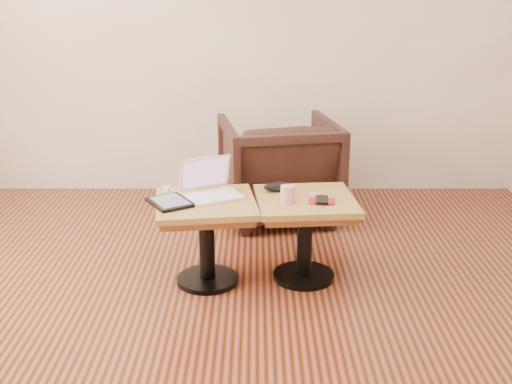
{
  "coord_description": "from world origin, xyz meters",
  "views": [
    {
      "loc": [
        0.19,
        -2.75,
        1.65
      ],
      "look_at": [
        0.19,
        0.55,
        0.54
      ],
      "focal_mm": 45.0,
      "sensor_mm": 36.0,
      "label": 1
    }
  ],
  "objects_px": {
    "armchair": "(279,169)",
    "side_table_left": "(206,221)",
    "laptop": "(211,189)",
    "striped_cup": "(287,194)",
    "side_table_right": "(305,218)"
  },
  "relations": [
    {
      "from": "side_table_left",
      "to": "laptop",
      "type": "height_order",
      "value": "laptop"
    },
    {
      "from": "striped_cup",
      "to": "laptop",
      "type": "bearing_deg",
      "value": 164.93
    },
    {
      "from": "laptop",
      "to": "armchair",
      "type": "distance_m",
      "value": 1.07
    },
    {
      "from": "side_table_right",
      "to": "laptop",
      "type": "distance_m",
      "value": 0.55
    },
    {
      "from": "armchair",
      "to": "side_table_left",
      "type": "bearing_deg",
      "value": 56.87
    },
    {
      "from": "side_table_left",
      "to": "side_table_right",
      "type": "xyz_separation_m",
      "value": [
        0.55,
        0.05,
        0.0
      ]
    },
    {
      "from": "striped_cup",
      "to": "side_table_right",
      "type": "bearing_deg",
      "value": 37.88
    },
    {
      "from": "side_table_left",
      "to": "armchair",
      "type": "relative_size",
      "value": 0.76
    },
    {
      "from": "laptop",
      "to": "striped_cup",
      "type": "bearing_deg",
      "value": -41.57
    },
    {
      "from": "armchair",
      "to": "laptop",
      "type": "bearing_deg",
      "value": 56.42
    },
    {
      "from": "side_table_left",
      "to": "armchair",
      "type": "height_order",
      "value": "armchair"
    },
    {
      "from": "side_table_right",
      "to": "armchair",
      "type": "bearing_deg",
      "value": 91.47
    },
    {
      "from": "side_table_left",
      "to": "striped_cup",
      "type": "bearing_deg",
      "value": -12.3
    },
    {
      "from": "laptop",
      "to": "striped_cup",
      "type": "height_order",
      "value": "laptop"
    },
    {
      "from": "side_table_right",
      "to": "armchair",
      "type": "distance_m",
      "value": 1.01
    }
  ]
}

